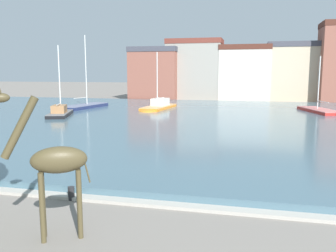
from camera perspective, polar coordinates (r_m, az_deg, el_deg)
name	(u,v)px	position (r m, az deg, el deg)	size (l,w,h in m)	color
harbor_water	(226,121)	(33.69, 9.14, 0.84)	(81.49, 42.76, 0.38)	#476675
quay_edge_coping	(179,206)	(12.77, 1.71, -12.58)	(81.49, 0.50, 0.12)	#ADA89E
giraffe_statue	(54,163)	(10.42, -17.57, -5.63)	(2.28, 1.53, 4.28)	#4C4228
sailboat_navy	(88,107)	(44.84, -12.56, 2.95)	(3.22, 8.64, 8.95)	navy
sailboat_orange	(157,108)	(41.93, -1.70, 2.90)	(2.89, 7.86, 6.90)	orange
sailboat_black	(61,114)	(37.35, -16.62, 1.84)	(3.67, 6.44, 7.23)	black
sailboat_red	(316,111)	(42.58, 22.46, 2.15)	(4.12, 8.10, 6.32)	red
mooring_bollard	(71,193)	(13.90, -15.10, -10.27)	(0.24, 0.24, 0.50)	#232326
townhouse_tall_gabled	(157,74)	(60.78, -1.81, 8.27)	(7.96, 7.59, 8.62)	#8E5142
townhouse_end_terrace	(195,70)	(60.20, 4.26, 8.86)	(8.99, 5.44, 9.91)	gray
townhouse_narrow_midrow	(245,73)	(59.38, 12.06, 8.18)	(8.06, 5.38, 8.84)	beige
townhouse_wide_warehouse	(291,72)	(60.86, 18.90, 8.07)	(7.58, 7.46, 9.17)	#C6B293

